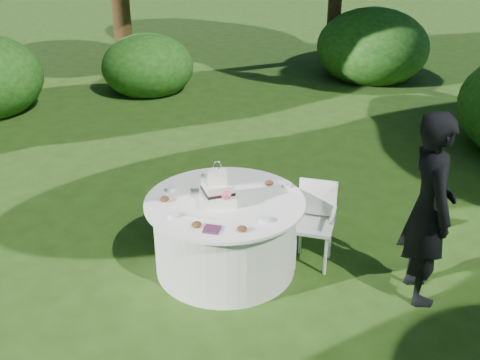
% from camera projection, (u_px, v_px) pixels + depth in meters
% --- Properties ---
extents(ground, '(80.00, 80.00, 0.00)m').
position_uv_depth(ground, '(226.00, 267.00, 5.74)').
color(ground, '#223A0F').
rests_on(ground, ground).
extents(napkins, '(0.14, 0.14, 0.02)m').
position_uv_depth(napkins, '(212.00, 229.00, 4.89)').
color(napkins, '#491F3E').
rests_on(napkins, table).
extents(feather_plume, '(0.48, 0.07, 0.01)m').
position_uv_depth(feather_plume, '(199.00, 218.00, 5.08)').
color(feather_plume, white).
rests_on(feather_plume, table).
extents(guest, '(0.58, 0.75, 1.81)m').
position_uv_depth(guest, '(429.00, 209.00, 4.96)').
color(guest, black).
rests_on(guest, ground).
extents(table, '(1.56, 1.56, 0.77)m').
position_uv_depth(table, '(225.00, 234.00, 5.58)').
color(table, silver).
rests_on(table, ground).
extents(cake, '(0.42, 0.42, 0.43)m').
position_uv_depth(cake, '(218.00, 191.00, 5.33)').
color(cake, silver).
rests_on(cake, table).
extents(chair, '(0.42, 0.41, 0.87)m').
position_uv_depth(chair, '(315.00, 216.00, 5.64)').
color(chair, silver).
rests_on(chair, ground).
extents(votives, '(1.21, 1.01, 0.04)m').
position_uv_depth(votives, '(220.00, 195.00, 5.46)').
color(votives, white).
rests_on(votives, table).
extents(petal_cups, '(1.01, 1.06, 0.05)m').
position_uv_depth(petal_cups, '(219.00, 208.00, 5.22)').
color(petal_cups, '#562D16').
rests_on(petal_cups, table).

